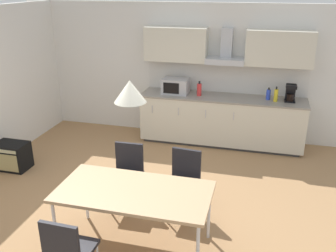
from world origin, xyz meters
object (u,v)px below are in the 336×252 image
object	(u,v)px
chair_near_left	(67,248)
guitar_amp	(12,156)
coffee_maker	(290,93)
chair_far_right	(184,176)
bottle_red	(199,89)
pendant_lamp	(130,91)
bottle_blue	(268,94)
chair_far_left	(127,169)
dining_table	(134,194)
bottle_yellow	(276,95)
microwave	(175,86)

from	to	relation	value
chair_near_left	guitar_amp	distance (m)	3.06
coffee_maker	chair_far_right	distance (m)	2.82
bottle_red	pendant_lamp	bearing A→B (deg)	-92.65
bottle_blue	chair_far_left	distance (m)	3.03
bottle_red	chair_far_left	bearing A→B (deg)	-102.58
chair_far_right	guitar_amp	size ratio (longest dim) A/B	1.67
bottle_red	chair_near_left	xyz separation A→B (m)	(-0.53, -3.98, -0.49)
dining_table	guitar_amp	bearing A→B (deg)	152.70
pendant_lamp	guitar_amp	bearing A→B (deg)	152.70
coffee_maker	bottle_yellow	world-z (taller)	coffee_maker
bottle_blue	chair_far_right	xyz separation A→B (m)	(-0.98, -2.44, -0.46)
bottle_yellow	pendant_lamp	world-z (taller)	pendant_lamp
guitar_amp	chair_far_left	bearing A→B (deg)	-13.26
bottle_red	bottle_blue	distance (m)	1.22
bottle_blue	chair_far_left	world-z (taller)	bottle_blue
bottle_yellow	chair_far_right	xyz separation A→B (m)	(-1.10, -2.35, -0.48)
bottle_red	dining_table	distance (m)	3.19
bottle_blue	guitar_amp	bearing A→B (deg)	-153.91
microwave	pendant_lamp	bearing A→B (deg)	-84.54
microwave	dining_table	bearing A→B (deg)	-84.54
coffee_maker	chair_far_right	size ratio (longest dim) A/B	0.34
microwave	coffee_maker	xyz separation A→B (m)	(2.04, 0.03, 0.01)
microwave	coffee_maker	world-z (taller)	coffee_maker
coffee_maker	chair_far_left	world-z (taller)	coffee_maker
bottle_yellow	chair_near_left	xyz separation A→B (m)	(-1.87, -3.97, -0.48)
bottle_yellow	chair_far_left	world-z (taller)	bottle_yellow
guitar_amp	bottle_red	bearing A→B (deg)	34.33
guitar_amp	pendant_lamp	xyz separation A→B (m)	(2.56, -1.32, 1.63)
pendant_lamp	chair_near_left	bearing A→B (deg)	-115.23
microwave	bottle_yellow	xyz separation A→B (m)	(1.80, -0.05, -0.03)
dining_table	chair_far_left	size ratio (longest dim) A/B	1.93
dining_table	chair_far_right	world-z (taller)	chair_far_right
dining_table	chair_near_left	world-z (taller)	chair_near_left
bottle_blue	bottle_yellow	distance (m)	0.15
chair_far_left	chair_far_right	world-z (taller)	same
microwave	bottle_red	world-z (taller)	microwave
bottle_red	guitar_amp	distance (m)	3.37
chair_far_left	guitar_amp	bearing A→B (deg)	166.74
microwave	bottle_blue	world-z (taller)	microwave
bottle_red	pendant_lamp	world-z (taller)	pendant_lamp
dining_table	guitar_amp	world-z (taller)	dining_table
dining_table	chair_near_left	distance (m)	0.91
coffee_maker	chair_far_left	size ratio (longest dim) A/B	0.34
microwave	chair_near_left	size ratio (longest dim) A/B	0.55
coffee_maker	pendant_lamp	size ratio (longest dim) A/B	0.94
chair_far_left	bottle_red	bearing A→B (deg)	77.42
coffee_maker	guitar_amp	world-z (taller)	coffee_maker
pendant_lamp	coffee_maker	bearing A→B (deg)	61.84
microwave	bottle_blue	xyz separation A→B (m)	(1.67, 0.04, -0.05)
chair_far_right	coffee_maker	bearing A→B (deg)	60.99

